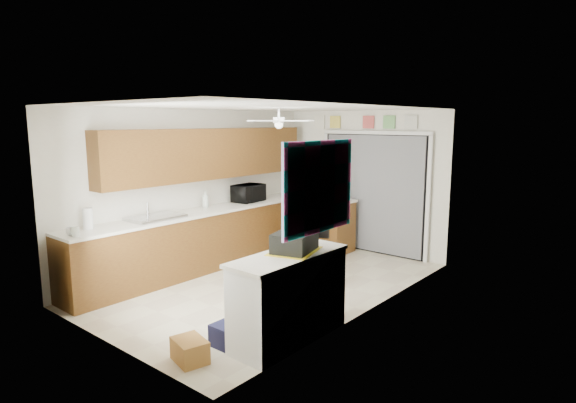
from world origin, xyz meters
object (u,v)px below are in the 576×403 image
Objects in this scene: soap_bottle at (205,199)px; cup at (71,231)px; cardboard_box at (190,350)px; paper_towel_roll at (88,219)px; suitcase at (295,242)px; navy_crate at (232,335)px; microwave at (248,193)px; dog at (323,272)px; man at (304,206)px.

soap_bottle is 2.20× the size of cup.
cardboard_box is at bearing -43.63° from soap_bottle.
suitcase is at bearing 17.94° from paper_towel_roll.
soap_bottle is at bearing 144.01° from navy_crate.
paper_towel_roll is (0.07, -2.02, -0.00)m from soap_bottle.
microwave reaches higher than cup.
soap_bottle reaches higher than cup.
paper_towel_roll is (-0.07, -2.86, -0.01)m from microwave.
suitcase is 0.99× the size of dog.
navy_crate is at bearing 80.99° from cardboard_box.
man reaches higher than cup.
dog is (2.02, 2.37, -0.88)m from paper_towel_roll.
cup reaches higher than dog.
navy_crate is at bearing 5.59° from paper_towel_roll.
dog is at bearing 55.11° from cup.
paper_towel_roll is at bearing -106.20° from dog.
cardboard_box is 2.64m from dog.
suitcase is 2.77m from man.
paper_towel_roll is 2.59m from navy_crate.
paper_towel_roll is 2.52m from cardboard_box.
man is at bearing 109.74° from suitcase.
man reaches higher than soap_bottle.
suitcase is 1.52m from cardboard_box.
paper_towel_roll is 3.30m from man.
dog is (-0.29, 2.62, 0.08)m from cardboard_box.
cardboard_box is at bearing -125.61° from suitcase.
paper_towel_roll is 0.73× the size of navy_crate.
cardboard_box is at bearing -6.18° from paper_towel_roll.
cup is at bearing -178.67° from cardboard_box.
soap_bottle is at bearing 91.89° from paper_towel_roll.
cup is at bearing -166.52° from navy_crate.
dog is at bearing -109.23° from microwave.
cup is (0.09, -3.16, -0.10)m from microwave.
cup is 0.26× the size of suitcase.
cardboard_box is (2.31, -0.25, -0.97)m from paper_towel_roll.
microwave is 3.30m from suitcase.
cup is 0.07× the size of man.
dog is (2.09, 0.35, -0.88)m from soap_bottle.
navy_crate is 0.20× the size of man.
microwave is 2.20m from dog.
soap_bottle is at bearing 141.45° from suitcase.
cup is (0.23, -2.32, -0.09)m from soap_bottle.
soap_bottle is 0.57× the size of suitcase.
paper_towel_roll is 0.77× the size of cardboard_box.
man is (0.93, 3.41, -0.04)m from cup.
paper_towel_roll reaches higher than cardboard_box.
microwave is 2.86m from paper_towel_roll.
dog is at bearing 98.50° from suitcase.
dog is at bearing 49.53° from paper_towel_roll.
suitcase is at bearing 63.54° from navy_crate.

